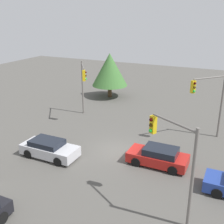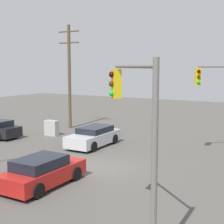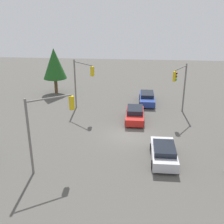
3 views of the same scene
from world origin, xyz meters
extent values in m
plane|color=#54514C|center=(0.00, 0.00, 0.00)|extent=(80.00, 80.00, 0.00)
cube|color=#233D93|center=(-2.16, -9.76, 0.56)|extent=(1.86, 4.77, 0.75)
cube|color=black|center=(-2.16, -10.00, 1.14)|extent=(1.64, 2.63, 0.41)
cylinder|color=black|center=(-3.04, -8.28, 0.34)|extent=(0.22, 0.68, 0.68)
cylinder|color=black|center=(-1.28, -8.28, 0.34)|extent=(0.22, 0.68, 0.68)
cylinder|color=black|center=(-3.04, -11.24, 0.34)|extent=(0.22, 0.68, 0.68)
cylinder|color=black|center=(-1.28, -11.24, 0.34)|extent=(0.22, 0.68, 0.68)
cube|color=silver|center=(-3.15, 4.32, 0.59)|extent=(1.95, 4.60, 0.78)
cube|color=black|center=(-3.15, 4.55, 1.19)|extent=(1.71, 2.53, 0.42)
cylinder|color=black|center=(-2.23, 2.90, 0.36)|extent=(0.22, 0.71, 0.71)
cylinder|color=black|center=(-4.08, 2.90, 0.36)|extent=(0.22, 0.71, 0.71)
cylinder|color=black|center=(-2.23, 5.75, 0.36)|extent=(0.22, 0.71, 0.71)
cylinder|color=black|center=(-4.08, 5.75, 0.36)|extent=(0.22, 0.71, 0.71)
cube|color=red|center=(-0.69, -3.77, 0.56)|extent=(1.92, 4.46, 0.74)
cube|color=black|center=(-0.69, -3.99, 1.18)|extent=(1.69, 2.45, 0.51)
cylinder|color=black|center=(-1.61, -2.39, 0.35)|extent=(0.22, 0.70, 0.70)
cylinder|color=black|center=(0.22, -2.39, 0.35)|extent=(0.22, 0.70, 0.70)
cylinder|color=black|center=(-1.61, -5.15, 0.35)|extent=(0.22, 0.70, 0.70)
cylinder|color=black|center=(0.22, -5.15, 0.35)|extent=(0.22, 0.70, 0.70)
cylinder|color=slate|center=(6.80, 7.18, 2.97)|extent=(0.18, 0.18, 5.95)
cylinder|color=slate|center=(5.41, 6.23, 5.70)|extent=(2.85, 1.99, 0.12)
cube|color=gold|center=(4.02, 5.29, 5.07)|extent=(0.44, 0.42, 1.05)
sphere|color=#360503|center=(4.11, 5.14, 5.41)|extent=(0.22, 0.22, 0.22)
sphere|color=#392605|center=(4.11, 5.14, 5.07)|extent=(0.22, 0.22, 0.22)
sphere|color=green|center=(4.11, 5.14, 4.74)|extent=(0.22, 0.22, 0.22)
cylinder|color=slate|center=(-6.29, -7.12, 2.89)|extent=(0.18, 0.18, 5.77)
cylinder|color=slate|center=(-5.51, -5.80, 5.52)|extent=(1.67, 2.71, 0.12)
cube|color=gold|center=(-4.72, -4.47, 4.90)|extent=(0.41, 0.44, 1.05)
sphere|color=#360503|center=(-4.87, -4.38, 5.23)|extent=(0.22, 0.22, 0.22)
sphere|color=#392605|center=(-4.87, -4.38, 4.90)|extent=(0.22, 0.22, 0.22)
sphere|color=green|center=(-4.87, -4.38, 4.56)|extent=(0.22, 0.22, 0.22)
cylinder|color=slate|center=(6.58, -7.33, 2.98)|extent=(0.18, 0.18, 5.97)
cylinder|color=slate|center=(5.34, -6.22, 5.72)|extent=(2.56, 2.31, 0.12)
cube|color=gold|center=(4.10, -5.11, 5.09)|extent=(0.44, 0.44, 1.05)
sphere|color=#360503|center=(3.99, -5.23, 5.43)|extent=(0.22, 0.22, 0.22)
sphere|color=#392605|center=(3.99, -5.23, 5.09)|extent=(0.22, 0.22, 0.22)
sphere|color=green|center=(3.99, -5.23, 4.75)|extent=(0.22, 0.22, 0.22)
cylinder|color=brown|center=(10.68, -13.03, 1.08)|extent=(0.46, 0.46, 2.16)
cone|color=#1E561E|center=(10.68, -13.03, 4.27)|extent=(3.23, 3.23, 4.21)
camera|label=1|loc=(-19.04, -8.67, 10.94)|focal=45.00mm
camera|label=2|loc=(10.21, -15.86, 5.72)|focal=55.00mm
camera|label=3|loc=(-0.78, 24.72, 12.01)|focal=45.00mm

